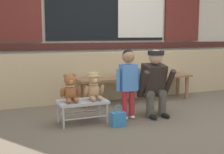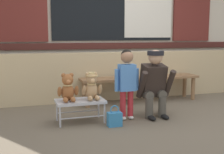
% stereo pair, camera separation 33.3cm
% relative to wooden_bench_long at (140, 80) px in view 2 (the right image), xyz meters
% --- Properties ---
extents(ground_plane, '(60.00, 60.00, 0.00)m').
position_rel_wooden_bench_long_xyz_m(ground_plane, '(-0.21, -1.06, -0.37)').
color(ground_plane, brown).
extents(brick_low_wall, '(6.32, 0.25, 0.85)m').
position_rel_wooden_bench_long_xyz_m(brick_low_wall, '(-0.21, 0.37, 0.05)').
color(brick_low_wall, tan).
rests_on(brick_low_wall, ground).
extents(shop_facade, '(6.45, 0.26, 3.63)m').
position_rel_wooden_bench_long_xyz_m(shop_facade, '(-0.21, 0.88, 1.44)').
color(shop_facade, beige).
rests_on(shop_facade, ground).
extents(wooden_bench_long, '(2.10, 0.40, 0.44)m').
position_rel_wooden_bench_long_xyz_m(wooden_bench_long, '(0.00, 0.00, 0.00)').
color(wooden_bench_long, '#8E6642').
rests_on(wooden_bench_long, ground).
extents(small_display_bench, '(0.64, 0.36, 0.30)m').
position_rel_wooden_bench_long_xyz_m(small_display_bench, '(-1.24, -0.88, -0.11)').
color(small_display_bench, '#BCBCC1').
rests_on(small_display_bench, ground).
extents(teddy_bear_plain, '(0.28, 0.26, 0.36)m').
position_rel_wooden_bench_long_xyz_m(teddy_bear_plain, '(-1.40, -0.88, 0.09)').
color(teddy_bear_plain, '#93562D').
rests_on(teddy_bear_plain, small_display_bench).
extents(teddy_bear_with_hat, '(0.28, 0.27, 0.36)m').
position_rel_wooden_bench_long_xyz_m(teddy_bear_with_hat, '(-1.08, -0.88, 0.10)').
color(teddy_bear_with_hat, tan).
rests_on(teddy_bear_with_hat, small_display_bench).
extents(child_standing, '(0.35, 0.18, 0.96)m').
position_rel_wooden_bench_long_xyz_m(child_standing, '(-0.60, -0.94, 0.22)').
color(child_standing, '#B7282D').
rests_on(child_standing, ground).
extents(adult_crouching, '(0.50, 0.49, 0.95)m').
position_rel_wooden_bench_long_xyz_m(adult_crouching, '(-0.19, -0.93, 0.11)').
color(adult_crouching, '#4C473D').
rests_on(adult_crouching, ground).
extents(handbag_on_ground, '(0.18, 0.11, 0.27)m').
position_rel_wooden_bench_long_xyz_m(handbag_on_ground, '(-0.86, -1.19, -0.28)').
color(handbag_on_ground, teal).
rests_on(handbag_on_ground, ground).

